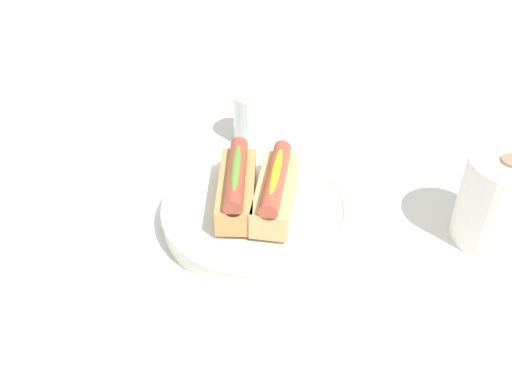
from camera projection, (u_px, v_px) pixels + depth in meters
name	position (u px, v px, depth m)	size (l,w,h in m)	color
ground_plane	(243.00, 217.00, 0.86)	(2.40, 2.40, 0.00)	silver
serving_bowl	(256.00, 212.00, 0.84)	(0.27, 0.27, 0.04)	silver
hotdog_front	(237.00, 186.00, 0.82)	(0.16, 0.07, 0.06)	tan
hotdog_back	(276.00, 189.00, 0.81)	(0.16, 0.09, 0.06)	#DBB270
water_glass	(253.00, 120.00, 1.00)	(0.07, 0.07, 0.09)	white
paper_towel_roll	(500.00, 201.00, 0.79)	(0.11, 0.11, 0.13)	white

